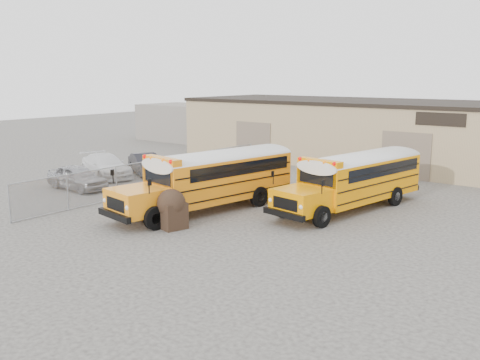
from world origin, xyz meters
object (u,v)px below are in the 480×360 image
Objects in this scene: school_bus_right at (415,163)px; tarp_bundle at (171,208)px; car_silver at (77,177)px; car_white at (106,166)px; school_bus_left at (295,162)px; car_dark at (146,164)px.

school_bus_right reaches higher than tarp_bundle.
school_bus_right is 19.35m from car_silver.
car_white is at bearing -155.68° from school_bus_right.
school_bus_right is 5.69× the size of tarp_bundle.
school_bus_right is at bearing -47.81° from car_white.
school_bus_left reaches higher than car_dark.
tarp_bundle reaches higher than car_white.
school_bus_left is 2.02× the size of car_white.
tarp_bundle is 13.21m from car_white.
school_bus_left is 2.43× the size of car_dark.
school_bus_left is 5.99× the size of tarp_bundle.
car_silver is at bearing -134.63° from car_white.
tarp_bundle is at bearing -103.02° from car_silver.
tarp_bundle is at bearing -99.74° from car_dark.
car_white is (-17.44, -7.88, -0.87)m from school_bus_right.
school_bus_right is 2.31× the size of car_dark.
school_bus_right is at bearing -53.56° from car_silver.
car_silver is (-15.63, -11.37, -0.90)m from school_bus_right.
school_bus_right is at bearing 67.82° from tarp_bundle.
car_silver is at bearing -144.90° from school_bus_left.
school_bus_left is 6.78m from school_bus_right.
school_bus_right reaches higher than car_dark.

